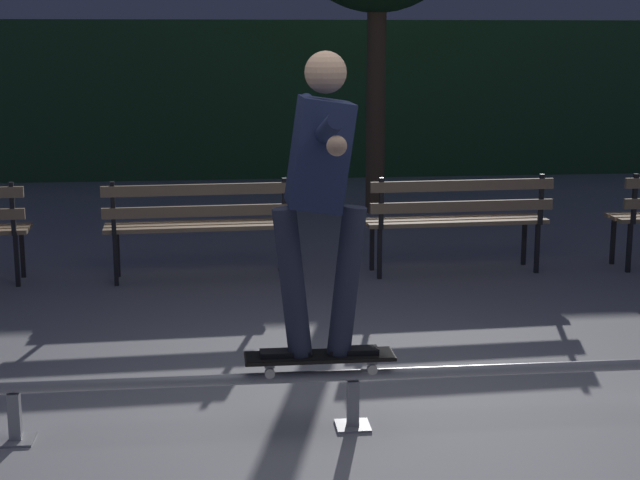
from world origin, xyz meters
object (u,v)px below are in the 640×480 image
skateboard (320,357)px  skateboarder (320,179)px  park_bench_right_center (458,213)px  park_bench_left_center (200,218)px  grind_rail (353,383)px

skateboard → skateboarder: size_ratio=0.50×
skateboarder → park_bench_right_center: skateboarder is taller
skateboard → park_bench_left_center: park_bench_left_center is taller
park_bench_left_center → park_bench_right_center: 2.22m
grind_rail → park_bench_left_center: size_ratio=2.53×
skateboarder → skateboard: bearing=-179.7°
skateboard → grind_rail: bearing=0.0°
grind_rail → park_bench_left_center: park_bench_left_center is taller
park_bench_right_center → skateboarder: bearing=-115.2°
skateboarder → park_bench_right_center: bearing=64.8°
skateboard → park_bench_right_center: bearing=64.7°
skateboard → skateboarder: 0.94m
skateboard → skateboarder: skateboarder is taller
grind_rail → park_bench_right_center: park_bench_right_center is taller
skateboard → skateboarder: (0.00, 0.00, 0.94)m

